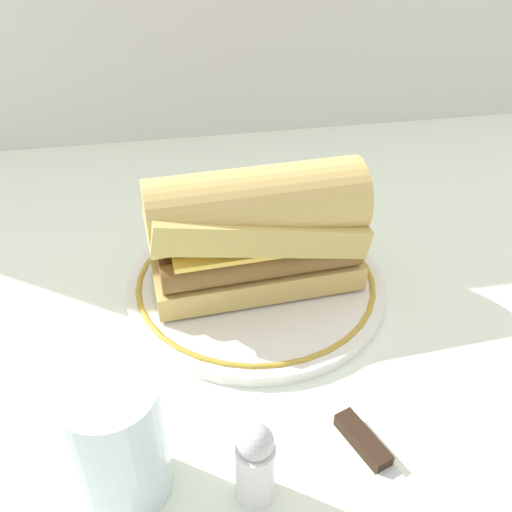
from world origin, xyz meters
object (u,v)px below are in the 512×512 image
drinking_glass (119,448)px  butter_knife (395,479)px  sausage_sandwich (256,229)px  salt_shaker (255,464)px  plate (256,284)px

drinking_glass → butter_knife: drinking_glass is taller
sausage_sandwich → butter_knife: size_ratio=1.38×
drinking_glass → salt_shaker: (0.09, -0.02, -0.01)m
salt_shaker → butter_knife: 0.11m
sausage_sandwich → salt_shaker: bearing=-103.9°
butter_knife → salt_shaker: bearing=175.2°
sausage_sandwich → salt_shaker: (-0.04, -0.23, -0.04)m
plate → sausage_sandwich: bearing=36.9°
plate → sausage_sandwich: size_ratio=1.25×
drinking_glass → salt_shaker: 0.10m
sausage_sandwich → butter_knife: 0.26m
drinking_glass → salt_shaker: size_ratio=1.41×
drinking_glass → butter_knife: 0.20m
sausage_sandwich → drinking_glass: bearing=-126.8°
sausage_sandwich → plate: bearing=-147.0°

